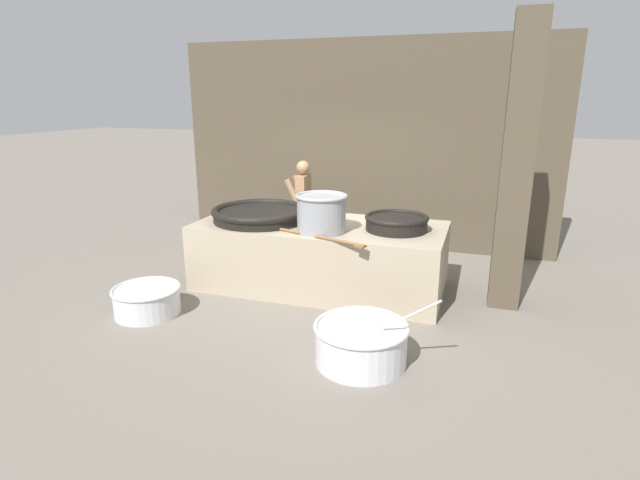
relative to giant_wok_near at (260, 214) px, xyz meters
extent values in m
plane|color=slate|center=(0.87, 0.07, -1.01)|extent=(60.00, 60.00, 0.00)
cube|color=#4C4233|center=(0.87, 2.44, 0.76)|extent=(6.65, 0.24, 3.55)
cube|color=#4C4233|center=(3.32, 0.22, 0.76)|extent=(0.37, 0.37, 3.55)
cube|color=tan|center=(0.87, 0.07, -0.55)|extent=(3.39, 1.52, 0.91)
cylinder|color=black|center=(0.00, 0.00, -0.03)|extent=(1.31, 1.31, 0.14)
torus|color=black|center=(0.00, 0.00, 0.04)|extent=(1.36, 1.36, 0.10)
cylinder|color=black|center=(1.92, 0.07, -0.01)|extent=(0.80, 0.80, 0.17)
torus|color=black|center=(1.92, 0.07, 0.07)|extent=(0.83, 0.83, 0.06)
cylinder|color=gray|center=(1.01, -0.31, 0.13)|extent=(0.63, 0.63, 0.47)
torus|color=gray|center=(1.01, -0.31, 0.37)|extent=(0.67, 0.67, 0.04)
cylinder|color=brown|center=(1.00, -0.60, -0.08)|extent=(1.43, 0.51, 0.04)
cube|color=brown|center=(1.65, -0.81, -0.09)|extent=(0.15, 0.13, 0.02)
cylinder|color=#9E7551|center=(0.15, 1.29, -0.62)|extent=(0.12, 0.12, 0.79)
cylinder|color=#9E7551|center=(0.14, 1.46, -0.62)|extent=(0.12, 0.12, 0.79)
cube|color=#334C72|center=(0.14, 1.37, -0.46)|extent=(0.21, 0.26, 0.51)
cube|color=#9E7551|center=(0.14, 1.37, 0.07)|extent=(0.20, 0.49, 0.58)
cylinder|color=#9E7551|center=(0.07, 1.12, 0.06)|extent=(0.33, 0.13, 0.54)
cylinder|color=#9E7551|center=(0.02, 1.60, 0.06)|extent=(0.33, 0.13, 0.54)
sphere|color=#9E7551|center=(0.14, 1.37, 0.48)|extent=(0.22, 0.22, 0.22)
cylinder|color=silver|center=(1.93, -1.81, -0.81)|extent=(0.92, 0.92, 0.40)
torus|color=silver|center=(1.93, -1.81, -0.61)|extent=(0.96, 0.96, 0.05)
cylinder|color=#6B9347|center=(1.93, -1.81, -0.72)|extent=(0.81, 0.81, 0.10)
sphere|color=silver|center=(2.09, -1.83, -0.63)|extent=(0.17, 0.17, 0.17)
cylinder|color=silver|center=(2.39, -1.85, -0.42)|extent=(0.62, 0.07, 0.44)
cylinder|color=silver|center=(-0.87, -1.50, -0.85)|extent=(0.79, 0.79, 0.33)
torus|color=silver|center=(-0.87, -1.50, -0.68)|extent=(0.83, 0.83, 0.04)
cylinder|color=orange|center=(-0.87, -1.50, -0.77)|extent=(0.70, 0.70, 0.08)
cylinder|color=orange|center=(-1.01, -1.51, -0.72)|extent=(0.03, 0.06, 0.02)
cylinder|color=orange|center=(-0.80, -1.42, -0.71)|extent=(0.03, 0.04, 0.04)
cylinder|color=orange|center=(-0.74, -1.51, -0.72)|extent=(0.05, 0.05, 0.03)
cylinder|color=orange|center=(-1.00, -1.44, -0.71)|extent=(0.05, 0.06, 0.03)
cylinder|color=orange|center=(-0.74, -1.65, -0.71)|extent=(0.05, 0.05, 0.03)
cylinder|color=orange|center=(-0.88, -1.54, -0.72)|extent=(0.06, 0.04, 0.03)
cylinder|color=orange|center=(-0.81, -1.75, -0.71)|extent=(0.06, 0.05, 0.04)
cylinder|color=orange|center=(-0.76, -1.28, -0.72)|extent=(0.03, 0.04, 0.02)
cylinder|color=orange|center=(-0.82, -1.57, -0.72)|extent=(0.05, 0.05, 0.03)
camera|label=1|loc=(2.96, -6.24, 1.58)|focal=28.00mm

